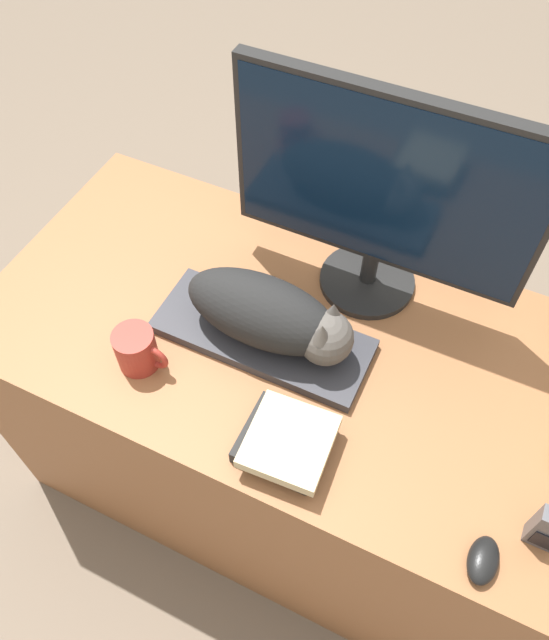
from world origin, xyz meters
TOP-DOWN VIEW (x-y plane):
  - ground_plane at (0.00, 0.00)m, footprint 12.00×12.00m
  - desk at (0.00, 0.35)m, footprint 1.34×0.70m
  - keyboard at (-0.04, 0.32)m, footprint 0.46×0.18m
  - cat at (-0.02, 0.32)m, footprint 0.36×0.15m
  - monitor at (0.10, 0.56)m, footprint 0.62×0.21m
  - computer_mouse at (0.50, 0.06)m, footprint 0.05×0.09m
  - coffee_mug at (-0.24, 0.16)m, footprint 0.12×0.08m
  - phone at (0.57, 0.15)m, footprint 0.05×0.03m
  - book_stack at (0.11, 0.11)m, footprint 0.17×0.17m

SIDE VIEW (x-z plane):
  - ground_plane at x=0.00m, z-range 0.00..0.00m
  - desk at x=0.00m, z-range 0.00..0.75m
  - keyboard at x=-0.04m, z-range 0.75..0.78m
  - computer_mouse at x=0.50m, z-range 0.75..0.78m
  - book_stack at x=0.11m, z-range 0.75..0.81m
  - coffee_mug at x=-0.24m, z-range 0.75..0.85m
  - phone at x=0.57m, z-range 0.75..0.86m
  - cat at x=-0.02m, z-range 0.78..0.92m
  - monitor at x=0.10m, z-range 0.78..1.27m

